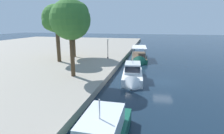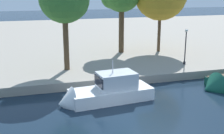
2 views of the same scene
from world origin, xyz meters
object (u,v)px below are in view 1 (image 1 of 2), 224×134
tree_0 (56,19)px  tree_1 (74,20)px  lamp_post (108,48)px  tree_2 (72,20)px  motor_yacht_1 (132,77)px  tour_boat_2 (139,59)px

tree_0 → tree_1: tree_1 is taller
lamp_post → tree_2: 13.70m
tree_2 → motor_yacht_1: bearing=-76.8°
tour_boat_2 → tree_0: size_ratio=1.19×
motor_yacht_1 → tree_2: tree_2 is taller
tree_1 → tree_0: bearing=169.6°
tree_1 → tree_2: bearing=-156.3°
tree_1 → tree_2: size_ratio=1.11×
tour_boat_2 → motor_yacht_1: bearing=-4.3°
motor_yacht_1 → tree_2: 10.76m
motor_yacht_1 → lamp_post: (10.88, 6.20, 2.36)m
lamp_post → tree_1: size_ratio=0.36×
tour_boat_2 → tree_2: 19.62m
motor_yacht_1 → tree_0: bearing=-118.0°
motor_yacht_1 → tour_boat_2: (14.70, 0.27, -0.34)m
motor_yacht_1 → lamp_post: size_ratio=2.03×
tour_boat_2 → tree_2: tree_2 is taller
lamp_post → tree_2: size_ratio=0.40×
tour_boat_2 → tree_0: tree_0 is taller
motor_yacht_1 → lamp_post: bearing=-155.8°
lamp_post → tree_0: (-4.94, 8.12, 5.38)m
tree_0 → tree_2: 10.26m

